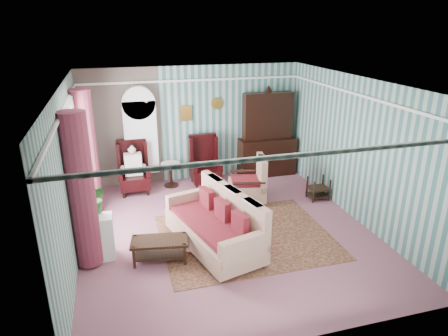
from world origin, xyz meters
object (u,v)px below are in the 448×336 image
object	(u,v)px
dresser_hutch	(268,132)
plant_stand	(98,238)
wingback_right	(205,161)
wingback_left	(133,168)
round_side_table	(171,175)
sofa	(213,220)
nest_table	(318,188)
coffee_table	(160,250)
seated_woman	(134,169)
floral_armchair	(247,182)
bookcase	(141,143)

from	to	relation	value
dresser_hutch	plant_stand	bearing A→B (deg)	-144.92
wingback_right	wingback_left	bearing A→B (deg)	180.00
round_side_table	sofa	bearing A→B (deg)	-84.50
round_side_table	wingback_left	bearing A→B (deg)	-170.54
wingback_right	plant_stand	world-z (taller)	wingback_right
nest_table	coffee_table	world-z (taller)	nest_table
sofa	wingback_left	bearing A→B (deg)	7.13
wingback_left	nest_table	bearing A→B (deg)	-20.85
round_side_table	coffee_table	world-z (taller)	round_side_table
seated_woman	sofa	xyz separation A→B (m)	(1.20, -2.96, -0.03)
plant_stand	seated_woman	bearing A→B (deg)	73.78
wingback_right	coffee_table	world-z (taller)	wingback_right
seated_woman	floral_armchair	xyz separation A→B (m)	(2.43, -1.23, -0.11)
dresser_hutch	wingback_right	world-z (taller)	dresser_hutch
wingback_left	seated_woman	distance (m)	0.04
wingback_left	floral_armchair	world-z (taller)	wingback_left
round_side_table	floral_armchair	size ratio (longest dim) A/B	0.62
dresser_hutch	floral_armchair	world-z (taller)	dresser_hutch
plant_stand	sofa	world-z (taller)	sofa
wingback_right	coffee_table	bearing A→B (deg)	-116.28
bookcase	plant_stand	distance (m)	3.39
bookcase	dresser_hutch	world-z (taller)	dresser_hutch
dresser_hutch	wingback_left	size ratio (longest dim) A/B	1.89
seated_woman	nest_table	bearing A→B (deg)	-20.85
dresser_hutch	nest_table	distance (m)	2.11
sofa	coffee_table	world-z (taller)	sofa
plant_stand	sofa	xyz separation A→B (m)	(2.00, -0.21, 0.16)
floral_armchair	coffee_table	world-z (taller)	floral_armchair
seated_woman	coffee_table	size ratio (longest dim) A/B	1.23
seated_woman	plant_stand	world-z (taller)	seated_woman
floral_armchair	coffee_table	xyz separation A→B (m)	(-2.22, -1.88, -0.28)
nest_table	coffee_table	size ratio (longest dim) A/B	0.56
bookcase	seated_woman	world-z (taller)	bookcase
round_side_table	coffee_table	size ratio (longest dim) A/B	0.62
nest_table	wingback_right	bearing A→B (deg)	146.25
coffee_table	seated_woman	bearing A→B (deg)	93.96
wingback_right	seated_woman	distance (m)	1.75
wingback_left	wingback_right	distance (m)	1.75
bookcase	wingback_left	size ratio (longest dim) A/B	1.79
round_side_table	floral_armchair	bearing A→B (deg)	-41.93
nest_table	wingback_left	bearing A→B (deg)	159.15
nest_table	sofa	distance (m)	3.21
wingback_right	round_side_table	distance (m)	0.92
plant_stand	sofa	bearing A→B (deg)	-6.13
dresser_hutch	plant_stand	size ratio (longest dim) A/B	2.95
sofa	coffee_table	xyz separation A→B (m)	(-0.98, -0.14, -0.36)
bookcase	nest_table	bearing A→B (deg)	-26.92
dresser_hutch	plant_stand	xyz separation A→B (m)	(-4.30, -3.02, -0.78)
sofa	coffee_table	distance (m)	1.06
nest_table	plant_stand	size ratio (longest dim) A/B	0.68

